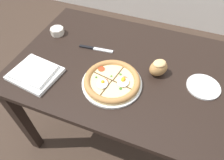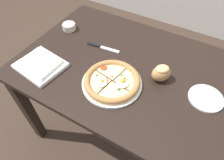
# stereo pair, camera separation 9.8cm
# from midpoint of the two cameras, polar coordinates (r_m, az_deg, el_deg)

# --- Properties ---
(ground_plane) EXTENTS (12.00, 12.00, 0.00)m
(ground_plane) POSITION_cam_midpoint_polar(r_m,az_deg,el_deg) (1.70, 4.74, -13.75)
(ground_plane) COLOR #3D2D23
(dining_table) EXTENTS (1.20, 0.83, 0.73)m
(dining_table) POSITION_cam_midpoint_polar(r_m,az_deg,el_deg) (1.18, 6.65, 0.07)
(dining_table) COLOR black
(dining_table) RESTS_ON ground_plane
(pizza) EXTENTS (0.30, 0.30, 0.05)m
(pizza) POSITION_cam_midpoint_polar(r_m,az_deg,el_deg) (0.99, 2.86, -0.53)
(pizza) COLOR white
(pizza) RESTS_ON dining_table
(ramekin_bowl) EXTENTS (0.09, 0.09, 0.04)m
(ramekin_bowl) POSITION_cam_midpoint_polar(r_m,az_deg,el_deg) (1.36, -10.12, 14.72)
(ramekin_bowl) COLOR silver
(ramekin_bowl) RESTS_ON dining_table
(napkin_folded) EXTENTS (0.26, 0.23, 0.04)m
(napkin_folded) POSITION_cam_midpoint_polar(r_m,az_deg,el_deg) (1.13, -17.51, 4.06)
(napkin_folded) COLOR white
(napkin_folded) RESTS_ON dining_table
(bread_piece_near) EXTENTS (0.12, 0.12, 0.09)m
(bread_piece_near) POSITION_cam_midpoint_polar(r_m,az_deg,el_deg) (1.03, 16.54, 1.78)
(bread_piece_near) COLOR #B27F47
(bread_piece_near) RESTS_ON dining_table
(knife_main) EXTENTS (0.21, 0.04, 0.01)m
(knife_main) POSITION_cam_midpoint_polar(r_m,az_deg,el_deg) (1.20, -0.30, 9.17)
(knife_main) COLOR silver
(knife_main) RESTS_ON dining_table
(side_saucer) EXTENTS (0.16, 0.16, 0.01)m
(side_saucer) POSITION_cam_midpoint_polar(r_m,az_deg,el_deg) (1.07, 27.67, -4.76)
(side_saucer) COLOR white
(side_saucer) RESTS_ON dining_table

